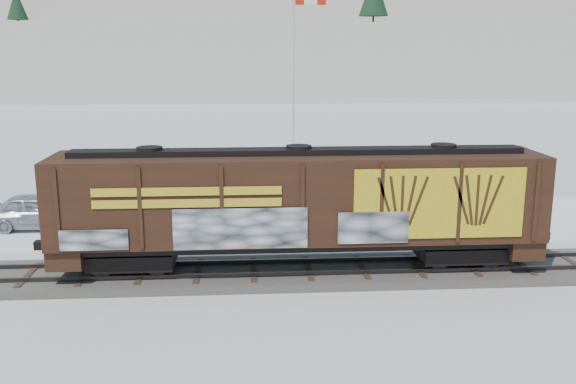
{
  "coord_description": "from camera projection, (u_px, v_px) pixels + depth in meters",
  "views": [
    {
      "loc": [
        -0.24,
        -22.2,
        8.14
      ],
      "look_at": [
        1.47,
        3.0,
        2.49
      ],
      "focal_mm": 40.0,
      "sensor_mm": 36.0,
      "label": 1
    }
  ],
  "objects": [
    {
      "name": "car_silver",
      "position": [
        40.0,
        211.0,
        29.45
      ],
      "size": [
        4.91,
        2.06,
        1.66
      ],
      "primitive_type": "imported",
      "rotation": [
        0.0,
        0.0,
        1.55
      ],
      "color": "#AEAFB5",
      "rests_on": "parking_strip"
    },
    {
      "name": "flagpole",
      "position": [
        295.0,
        115.0,
        37.52
      ],
      "size": [
        2.3,
        0.9,
        11.77
      ],
      "color": "silver",
      "rests_on": "ground"
    },
    {
      "name": "parking_strip",
      "position": [
        251.0,
        222.0,
        30.7
      ],
      "size": [
        40.0,
        8.0,
        0.03
      ],
      "primitive_type": "cube",
      "color": "white",
      "rests_on": "ground"
    },
    {
      "name": "car_dark",
      "position": [
        361.0,
        209.0,
        30.2
      ],
      "size": [
        5.46,
        3.62,
        1.47
      ],
      "primitive_type": "imported",
      "rotation": [
        0.0,
        0.0,
        1.91
      ],
      "color": "black",
      "rests_on": "parking_strip"
    },
    {
      "name": "ground",
      "position": [
        254.0,
        277.0,
        23.41
      ],
      "size": [
        500.0,
        500.0,
        0.0
      ],
      "primitive_type": "plane",
      "color": "white",
      "rests_on": "ground"
    },
    {
      "name": "rail_track",
      "position": [
        253.0,
        273.0,
        23.37
      ],
      "size": [
        50.0,
        3.4,
        0.43
      ],
      "color": "#59544C",
      "rests_on": "ground"
    },
    {
      "name": "hillside",
      "position": [
        244.0,
        23.0,
        156.37
      ],
      "size": [
        360.0,
        110.0,
        93.0
      ],
      "color": "white",
      "rests_on": "ground"
    },
    {
      "name": "hopper_railcar",
      "position": [
        299.0,
        201.0,
        22.89
      ],
      "size": [
        17.27,
        3.06,
        4.3
      ],
      "color": "black",
      "rests_on": "rail_track"
    },
    {
      "name": "car_white",
      "position": [
        168.0,
        206.0,
        30.97
      ],
      "size": [
        4.4,
        2.28,
        1.38
      ],
      "primitive_type": "imported",
      "rotation": [
        0.0,
        0.0,
        1.37
      ],
      "color": "white",
      "rests_on": "parking_strip"
    }
  ]
}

